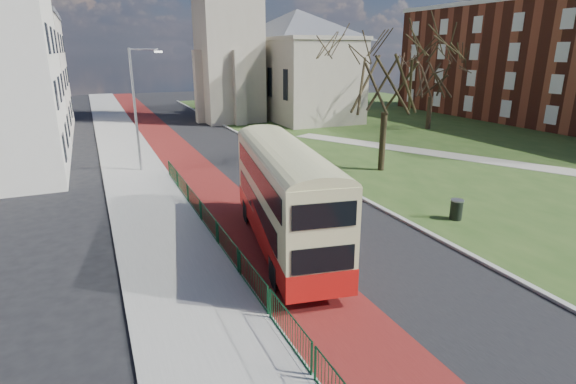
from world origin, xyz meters
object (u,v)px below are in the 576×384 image
streetlamp (137,104)px  bus (285,193)px  winter_tree_far (433,71)px  winter_tree_near (388,64)px  litter_bin (456,209)px

streetlamp → bus: size_ratio=0.77×
bus → winter_tree_far: (25.76, 21.44, 3.55)m
winter_tree_near → litter_bin: 11.73m
winter_tree_far → litter_bin: 28.08m
winter_tree_near → winter_tree_far: winter_tree_near is taller
streetlamp → bus: bearing=-75.7°
bus → winter_tree_far: bearing=49.8°
streetlamp → bus: streetlamp is taller
streetlamp → winter_tree_far: (29.69, 5.98, 1.38)m
winter_tree_near → winter_tree_far: bearing=40.3°
bus → winter_tree_near: size_ratio=1.02×
litter_bin → winter_tree_near: bearing=76.8°
winter_tree_near → winter_tree_far: (14.59, 12.37, -1.16)m
winter_tree_far → bus: bearing=-140.2°
bus → winter_tree_near: bearing=49.1°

